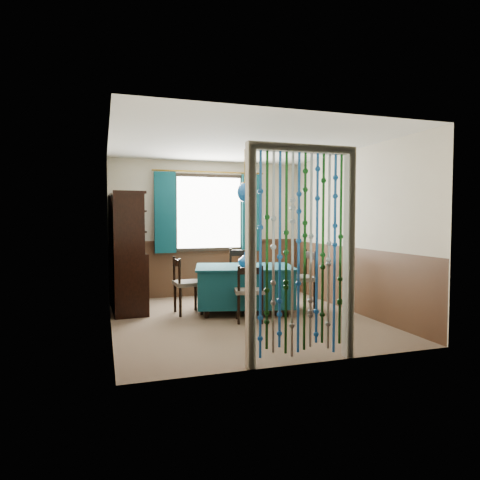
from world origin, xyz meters
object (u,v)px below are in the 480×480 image
object	(u,v)px
chair_far	(242,274)
bowl_shelf	(131,229)
chair_near	(249,291)
sideboard	(127,270)
vase_table	(245,260)
chair_right	(301,279)
pendant_lamp	(245,192)
chair_left	(186,284)
vase_sideboard	(129,244)
dining_table	(245,285)

from	to	relation	value
chair_far	bowl_shelf	size ratio (longest dim) A/B	4.19
chair_near	sideboard	xyz separation A→B (m)	(-1.58, 1.41, 0.20)
chair_near	vase_table	bearing A→B (deg)	91.30
chair_near	chair_right	bearing A→B (deg)	36.53
sideboard	pendant_lamp	world-z (taller)	pendant_lamp
chair_left	vase_sideboard	size ratio (longest dim) A/B	4.70
vase_table	bowl_shelf	world-z (taller)	bowl_shelf
chair_near	vase_sideboard	xyz separation A→B (m)	(-1.52, 1.70, 0.58)
pendant_lamp	bowl_shelf	xyz separation A→B (m)	(-1.66, 0.54, -0.56)
chair_right	sideboard	size ratio (longest dim) A/B	0.52
chair_far	chair_left	distance (m)	1.16
chair_near	bowl_shelf	distance (m)	2.10
sideboard	pendant_lamp	distance (m)	2.25
dining_table	vase_sideboard	size ratio (longest dim) A/B	9.20
chair_near	pendant_lamp	xyz separation A→B (m)	(0.14, 0.62, 1.41)
chair_left	pendant_lamp	xyz separation A→B (m)	(0.88, -0.16, 1.39)
chair_right	bowl_shelf	bearing A→B (deg)	77.76
chair_near	chair_left	world-z (taller)	chair_left
vase_table	vase_sideboard	size ratio (longest dim) A/B	1.11
chair_far	chair_left	world-z (taller)	chair_far
sideboard	vase_table	world-z (taller)	sideboard
chair_far	vase_table	size ratio (longest dim) A/B	4.57
pendant_lamp	vase_table	world-z (taller)	pendant_lamp
chair_right	vase_table	distance (m)	0.95
chair_left	vase_sideboard	distance (m)	1.33
chair_near	vase_sideboard	world-z (taller)	vase_sideboard
dining_table	chair_near	distance (m)	0.64
chair_far	chair_left	xyz separation A→B (m)	(-1.06, -0.49, -0.04)
chair_far	chair_near	bearing A→B (deg)	89.91
sideboard	pendant_lamp	bearing A→B (deg)	-27.04
vase_table	chair_near	bearing A→B (deg)	-101.83
pendant_lamp	vase_sideboard	world-z (taller)	pendant_lamp
dining_table	pendant_lamp	bearing A→B (deg)	-166.28
chair_far	chair_left	size ratio (longest dim) A/B	1.08
dining_table	chair_right	size ratio (longest dim) A/B	1.77
pendant_lamp	chair_far	bearing A→B (deg)	74.92
bowl_shelf	vase_sideboard	size ratio (longest dim) A/B	1.21
bowl_shelf	chair_near	bearing A→B (deg)	-37.28
chair_right	vase_sideboard	distance (m)	2.87
chair_far	pendant_lamp	distance (m)	1.51
sideboard	vase_sideboard	bearing A→B (deg)	75.87
dining_table	chair_near	size ratio (longest dim) A/B	2.09
pendant_lamp	vase_table	distance (m)	1.04
dining_table	vase_table	xyz separation A→B (m)	(-0.03, -0.12, 0.40)
pendant_lamp	dining_table	bearing A→B (deg)	0.00
chair_near	chair_far	xyz separation A→B (m)	(0.31, 1.27, 0.06)
chair_far	pendant_lamp	size ratio (longest dim) A/B	1.16
chair_near	sideboard	distance (m)	2.13
dining_table	chair_right	bearing A→B (deg)	1.35
bowl_shelf	sideboard	bearing A→B (deg)	103.55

